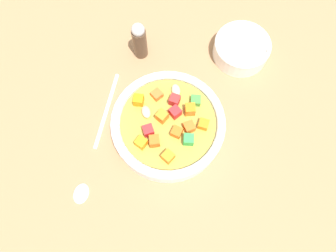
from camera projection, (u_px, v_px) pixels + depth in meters
ground_plane at (168, 132)px, 56.53cm from camera, size 140.00×140.00×2.00cm
soup_bowl_main at (168, 125)px, 53.14cm from camera, size 19.17×19.17×5.91cm
spoon at (93, 151)px, 53.81cm from camera, size 22.60×12.49×1.00cm
side_bowl_small at (241, 48)px, 59.26cm from camera, size 10.57×10.57×3.77cm
pepper_shaker at (139, 40)px, 57.26cm from camera, size 2.66×2.66×8.37cm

